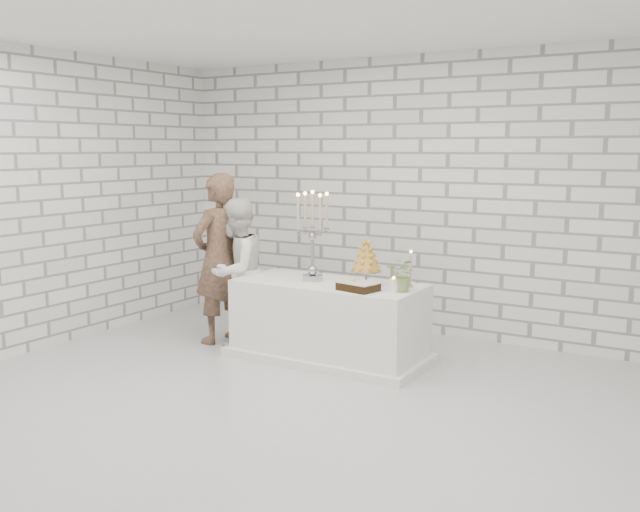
% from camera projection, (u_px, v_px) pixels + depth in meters
% --- Properties ---
extents(ground, '(6.00, 5.00, 0.01)m').
position_uv_depth(ground, '(295.00, 399.00, 5.71)').
color(ground, silver).
rests_on(ground, ground).
extents(ceiling, '(6.00, 5.00, 0.01)m').
position_uv_depth(ceiling, '(292.00, 15.00, 5.26)').
color(ceiling, white).
rests_on(ceiling, ground).
extents(wall_back, '(6.00, 0.01, 3.00)m').
position_uv_depth(wall_back, '(420.00, 196.00, 7.60)').
color(wall_back, white).
rests_on(wall_back, ground).
extents(wall_front, '(6.00, 0.01, 3.00)m').
position_uv_depth(wall_front, '(9.00, 257.00, 3.36)').
color(wall_front, white).
rests_on(wall_front, ground).
extents(wall_left, '(0.01, 5.00, 3.00)m').
position_uv_depth(wall_left, '(41.00, 200.00, 7.01)').
color(wall_left, white).
rests_on(wall_left, ground).
extents(cake_table, '(1.80, 0.80, 0.75)m').
position_uv_depth(cake_table, '(329.00, 321.00, 6.76)').
color(cake_table, white).
rests_on(cake_table, ground).
extents(groom, '(0.52, 0.70, 1.76)m').
position_uv_depth(groom, '(219.00, 259.00, 7.29)').
color(groom, '#3D281D').
rests_on(groom, ground).
extents(bride, '(0.62, 0.77, 1.51)m').
position_uv_depth(bride, '(236.00, 272.00, 7.24)').
color(bride, white).
rests_on(bride, ground).
extents(candelabra, '(0.43, 0.43, 0.87)m').
position_uv_depth(candelabra, '(313.00, 236.00, 6.73)').
color(candelabra, '#A0A1AB').
rests_on(candelabra, cake_table).
extents(croquembouche, '(0.32, 0.32, 0.45)m').
position_uv_depth(croquembouche, '(366.00, 262.00, 6.53)').
color(croquembouche, '#B88432').
rests_on(croquembouche, cake_table).
extents(chocolate_cake, '(0.38, 0.30, 0.08)m').
position_uv_depth(chocolate_cake, '(358.00, 286.00, 6.30)').
color(chocolate_cake, black).
rests_on(chocolate_cake, cake_table).
extents(pillar_candle, '(0.09, 0.09, 0.12)m').
position_uv_depth(pillar_candle, '(394.00, 286.00, 6.23)').
color(pillar_candle, white).
rests_on(pillar_candle, cake_table).
extents(extra_taper, '(0.07, 0.07, 0.32)m').
position_uv_depth(extra_taper, '(411.00, 270.00, 6.44)').
color(extra_taper, '#C4AE94').
rests_on(extra_taper, cake_table).
extents(flowers, '(0.28, 0.24, 0.30)m').
position_uv_depth(flowers, '(403.00, 275.00, 6.25)').
color(flowers, olive).
rests_on(flowers, cake_table).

